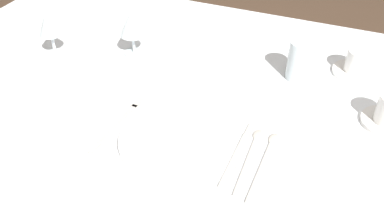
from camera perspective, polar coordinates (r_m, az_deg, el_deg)
name	(u,v)px	position (r m, az deg, el deg)	size (l,w,h in m)	color
dining_table	(206,119)	(1.19, 1.95, -1.52)	(1.80, 1.11, 0.74)	white
dinner_plate	(172,141)	(0.99, -2.68, -4.46)	(0.25, 0.25, 0.02)	white
fork_outer	(120,122)	(1.06, -9.56, -1.80)	(0.03, 0.23, 0.00)	beige
dinner_knife	(237,156)	(0.96, 6.08, -6.37)	(0.02, 0.22, 0.00)	beige
spoon_soup	(252,152)	(0.98, 8.06, -5.90)	(0.03, 0.22, 0.01)	beige
spoon_dessert	(267,157)	(0.97, 9.98, -6.54)	(0.03, 0.23, 0.01)	beige
saucer_right	(356,72)	(1.31, 21.14, 4.48)	(0.14, 0.14, 0.01)	white
coffee_cup_right	(360,61)	(1.29, 21.59, 5.87)	(0.10, 0.07, 0.07)	white
wine_glass_centre	(132,25)	(1.29, -8.06, 10.94)	(0.08, 0.08, 0.14)	silver
wine_glass_left	(49,25)	(1.33, -18.58, 10.51)	(0.07, 0.07, 0.15)	silver
drink_tumbler	(300,63)	(1.22, 14.23, 5.88)	(0.07, 0.07, 0.11)	silver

